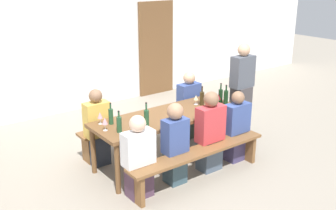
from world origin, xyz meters
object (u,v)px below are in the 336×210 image
at_px(wine_bottle_3, 119,124).
at_px(wine_glass_2, 105,121).
at_px(seated_guest_far_0, 98,129).
at_px(seated_guest_near_1, 175,145).
at_px(seated_guest_near_3, 236,128).
at_px(wine_glass_4, 196,98).
at_px(wine_bottle_1, 146,117).
at_px(tasting_table, 168,119).
at_px(seated_guest_near_2, 210,133).
at_px(seated_guest_near_0, 139,159).
at_px(wine_glass_3, 100,116).
at_px(wine_glass_1, 209,98).
at_px(wooden_door, 156,49).
at_px(bench_near, 199,156).
at_px(wine_glass_0, 218,97).
at_px(bench_far, 142,125).
at_px(wine_bottle_2, 202,98).
at_px(wine_bottle_4, 221,95).
at_px(wine_bottle_5, 226,97).
at_px(seated_guest_far_1, 189,107).
at_px(standing_host, 241,94).
at_px(wine_bottle_0, 111,116).

distance_m(wine_bottle_3, wine_glass_2, 0.20).
bearing_deg(seated_guest_far_0, wine_bottle_3, -2.28).
xyz_separation_m(seated_guest_near_1, seated_guest_near_3, (1.15, 0.00, -0.05)).
bearing_deg(wine_glass_4, wine_bottle_1, -166.47).
relative_size(tasting_table, wine_bottle_1, 6.95).
relative_size(wine_glass_4, seated_guest_near_1, 0.13).
relative_size(wine_bottle_3, seated_guest_near_2, 0.25).
relative_size(seated_guest_near_0, seated_guest_near_2, 0.93).
bearing_deg(wine_glass_3, wine_glass_1, -8.65).
height_order(wooden_door, wine_glass_4, wooden_door).
xyz_separation_m(bench_near, wine_glass_0, (0.94, 0.64, 0.50)).
height_order(bench_far, wine_bottle_2, wine_bottle_2).
bearing_deg(tasting_table, bench_near, -90.00).
bearing_deg(wine_bottle_4, wine_glass_4, 161.75).
bearing_deg(wine_glass_0, seated_guest_near_0, -164.92).
xyz_separation_m(wine_bottle_5, seated_guest_far_1, (-0.15, 0.72, -0.32)).
height_order(wooden_door, seated_guest_far_1, wooden_door).
relative_size(bench_near, standing_host, 1.33).
bearing_deg(seated_guest_near_3, wine_bottle_3, 76.91).
bearing_deg(wine_bottle_2, wine_glass_1, -23.55).
height_order(wine_bottle_1, seated_guest_far_0, seated_guest_far_0).
bearing_deg(wine_glass_4, seated_guest_near_0, -156.12).
bearing_deg(wooden_door, wine_bottle_4, -105.85).
bearing_deg(standing_host, tasting_table, -1.24).
distance_m(wine_bottle_0, wine_bottle_2, 1.53).
bearing_deg(wooden_door, wine_bottle_3, -131.68).
bearing_deg(wine_glass_1, bench_near, -139.08).
xyz_separation_m(wine_bottle_0, wine_bottle_4, (1.87, -0.19, -0.00)).
relative_size(wine_bottle_4, wine_glass_4, 2.01).
xyz_separation_m(seated_guest_near_2, seated_guest_far_1, (0.52, 1.10, -0.01)).
xyz_separation_m(wine_glass_1, seated_guest_near_2, (-0.47, -0.54, -0.30)).
xyz_separation_m(bench_far, seated_guest_near_3, (0.86, -1.25, 0.15)).
distance_m(bench_far, wine_bottle_5, 1.42).
distance_m(wine_bottle_2, seated_guest_far_1, 0.62).
xyz_separation_m(wine_bottle_5, wine_glass_4, (-0.38, 0.28, -0.01)).
distance_m(wine_bottle_3, wine_glass_3, 0.41).
xyz_separation_m(bench_near, seated_guest_near_2, (0.33, 0.15, 0.20)).
xyz_separation_m(wine_glass_4, seated_guest_near_3, (0.23, -0.66, -0.35)).
relative_size(wine_glass_3, seated_guest_near_2, 0.15).
xyz_separation_m(wine_bottle_3, wine_glass_2, (-0.12, 0.16, 0.02)).
xyz_separation_m(wine_glass_3, seated_guest_near_2, (1.29, -0.81, -0.31)).
distance_m(wine_bottle_1, seated_guest_far_1, 1.54).
distance_m(bench_far, wine_glass_1, 1.18).
xyz_separation_m(bench_near, seated_guest_far_1, (0.85, 1.25, 0.19)).
bearing_deg(seated_guest_near_3, wine_bottle_4, -17.33).
relative_size(wine_bottle_4, wine_glass_3, 1.80).
bearing_deg(standing_host, wine_glass_4, -9.28).
xyz_separation_m(wooden_door, wine_bottle_1, (-2.35, -3.12, -0.18)).
distance_m(wine_glass_3, wine_glass_4, 1.59).
bearing_deg(seated_guest_near_2, bench_near, 114.37).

